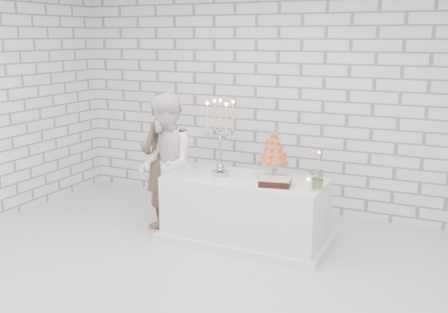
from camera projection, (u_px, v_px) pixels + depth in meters
ground at (187, 282)px, 4.90m from camera, size 6.00×5.00×0.01m
wall_back at (277, 99)px, 6.76m from camera, size 6.00×0.01×3.00m
cake_table at (245, 209)px, 5.83m from camera, size 1.80×0.80×0.75m
groom at (161, 161)px, 6.21m from camera, size 0.40×0.60×1.65m
bride at (165, 166)px, 5.89m from camera, size 0.98×1.04×1.69m
candelabra at (220, 138)px, 5.73m from camera, size 0.39×0.39×0.88m
croquembouche at (274, 154)px, 5.68m from camera, size 0.45×0.45×0.55m
chocolate_cake at (275, 182)px, 5.43m from camera, size 0.37×0.29×0.08m
pillar_candle at (308, 186)px, 5.24m from camera, size 0.10×0.10×0.12m
extra_taper at (319, 168)px, 5.56m from camera, size 0.08×0.08×0.32m
flowers at (318, 178)px, 5.32m from camera, size 0.25×0.23×0.23m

